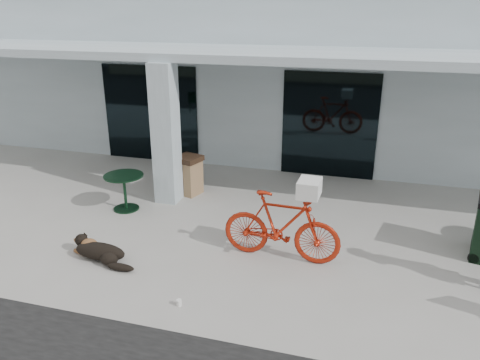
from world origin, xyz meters
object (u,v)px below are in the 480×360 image
(trash_receptacle, at_px, (189,175))
(cafe_table_near, at_px, (125,192))
(bicycle, at_px, (281,226))
(dog, at_px, (100,251))

(trash_receptacle, bearing_deg, cafe_table_near, -128.74)
(bicycle, bearing_deg, cafe_table_near, 74.78)
(bicycle, xyz_separation_m, cafe_table_near, (-3.70, 1.15, -0.23))
(bicycle, bearing_deg, dog, 109.35)
(cafe_table_near, xyz_separation_m, trash_receptacle, (1.00, 1.25, 0.07))
(cafe_table_near, bearing_deg, bicycle, -17.34)
(dog, height_order, cafe_table_near, cafe_table_near)
(trash_receptacle, bearing_deg, bicycle, -41.68)
(bicycle, xyz_separation_m, dog, (-3.04, -0.94, -0.44))
(dog, xyz_separation_m, trash_receptacle, (0.35, 3.34, 0.28))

